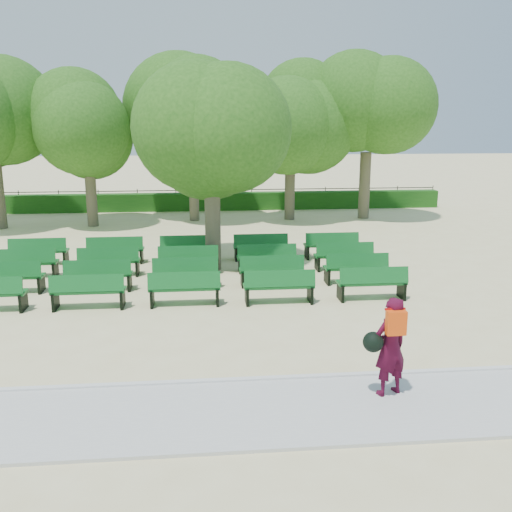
# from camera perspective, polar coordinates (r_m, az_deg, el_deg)

# --- Properties ---
(ground) EXTENTS (120.00, 120.00, 0.00)m
(ground) POSITION_cam_1_polar(r_m,az_deg,el_deg) (16.43, -6.32, -3.05)
(ground) COLOR beige
(paving) EXTENTS (30.00, 2.20, 0.06)m
(paving) POSITION_cam_1_polar(r_m,az_deg,el_deg) (9.56, -6.74, -15.64)
(paving) COLOR beige
(paving) RESTS_ON ground
(curb) EXTENTS (30.00, 0.12, 0.10)m
(curb) POSITION_cam_1_polar(r_m,az_deg,el_deg) (10.57, -6.64, -12.50)
(curb) COLOR silver
(curb) RESTS_ON ground
(hedge) EXTENTS (26.00, 0.70, 0.90)m
(hedge) POSITION_cam_1_polar(r_m,az_deg,el_deg) (30.05, -6.10, 5.42)
(hedge) COLOR #1B4F14
(hedge) RESTS_ON ground
(fence) EXTENTS (26.00, 0.10, 1.02)m
(fence) POSITION_cam_1_polar(r_m,az_deg,el_deg) (30.51, -6.08, 4.69)
(fence) COLOR black
(fence) RESTS_ON ground
(tree_line) EXTENTS (21.80, 6.80, 7.04)m
(tree_line) POSITION_cam_1_polar(r_m,az_deg,el_deg) (26.17, -6.12, 3.21)
(tree_line) COLOR #2E611A
(tree_line) RESTS_ON ground
(bench_array) EXTENTS (1.84, 0.60, 1.15)m
(bench_array) POSITION_cam_1_polar(r_m,az_deg,el_deg) (17.07, -6.83, -2.10)
(bench_array) COLOR #105F22
(bench_array) RESTS_ON ground
(tree_among) EXTENTS (3.92, 3.92, 5.65)m
(tree_among) POSITION_cam_1_polar(r_m,az_deg,el_deg) (17.64, -4.48, 10.85)
(tree_among) COLOR brown
(tree_among) RESTS_ON ground
(person) EXTENTS (0.87, 0.62, 1.74)m
(person) POSITION_cam_1_polar(r_m,az_deg,el_deg) (9.99, 13.18, -8.67)
(person) COLOR #3F091E
(person) RESTS_ON ground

